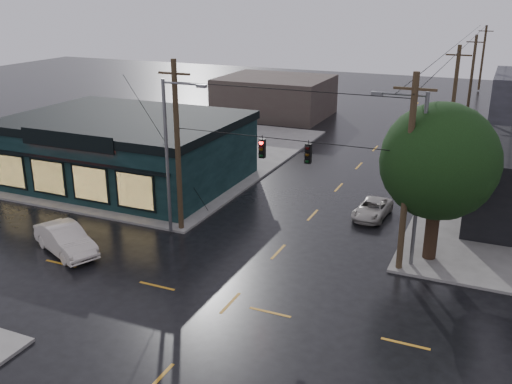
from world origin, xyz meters
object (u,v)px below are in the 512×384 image
at_px(suv_silver, 372,209).
at_px(utility_pole_nw, 181,230).
at_px(utility_pole_ne, 398,270).
at_px(corner_tree, 439,162).
at_px(sedan_cream, 65,239).

bearing_deg(suv_silver, utility_pole_nw, -142.13).
xyz_separation_m(utility_pole_nw, utility_pole_ne, (13.00, 0.00, 0.00)).
bearing_deg(utility_pole_ne, corner_tree, 56.03).
xyz_separation_m(corner_tree, suv_silver, (-4.19, 4.87, -4.93)).
distance_m(corner_tree, utility_pole_nw, 15.38).
height_order(corner_tree, sedan_cream, corner_tree).
relative_size(corner_tree, utility_pole_nw, 0.82).
bearing_deg(suv_silver, corner_tree, -45.24).
xyz_separation_m(corner_tree, utility_pole_ne, (-1.25, -1.86, -5.48)).
height_order(utility_pole_ne, sedan_cream, utility_pole_ne).
xyz_separation_m(utility_pole_nw, suv_silver, (10.07, 6.73, 0.55)).
bearing_deg(corner_tree, utility_pole_nw, -172.56).
relative_size(utility_pole_nw, utility_pole_ne, 1.00).
relative_size(utility_pole_nw, suv_silver, 2.57).
distance_m(corner_tree, sedan_cream, 20.29).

